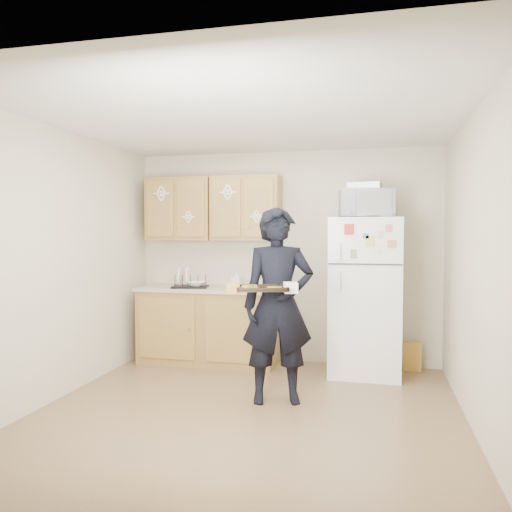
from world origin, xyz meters
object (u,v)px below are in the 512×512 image
(microwave, at_px, (366,204))
(refrigerator, at_px, (365,296))
(dish_rack, at_px, (190,281))
(baking_tray, at_px, (262,289))
(person, at_px, (278,305))

(microwave, bearing_deg, refrigerator, 81.04)
(refrigerator, xyz_separation_m, dish_rack, (-2.00, -0.04, 0.13))
(refrigerator, relative_size, dish_rack, 4.21)
(refrigerator, xyz_separation_m, baking_tray, (-0.84, -1.39, 0.21))
(person, relative_size, microwave, 3.24)
(baking_tray, bearing_deg, dish_rack, 113.79)
(refrigerator, relative_size, microwave, 3.12)
(microwave, height_order, dish_rack, microwave)
(person, xyz_separation_m, baking_tray, (-0.09, -0.29, 0.18))
(baking_tray, xyz_separation_m, microwave, (0.84, 1.34, 0.79))
(person, distance_m, dish_rack, 1.64)
(baking_tray, distance_m, dish_rack, 1.78)
(microwave, distance_m, dish_rack, 2.18)
(person, xyz_separation_m, dish_rack, (-1.25, 1.06, 0.10))
(person, bearing_deg, microwave, 37.50)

